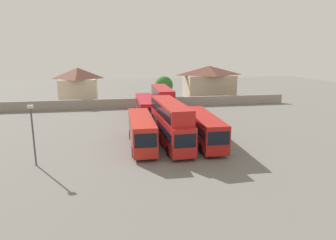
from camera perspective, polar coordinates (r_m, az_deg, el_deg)
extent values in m
plane|color=slate|center=(52.41, -3.00, 1.17)|extent=(140.00, 140.00, 0.00)
cube|color=gray|center=(58.55, -3.85, 3.28)|extent=(56.00, 0.50, 1.80)
cube|color=red|center=(34.19, -5.01, -1.93)|extent=(2.63, 10.78, 3.07)
cube|color=black|center=(28.92, -4.18, -3.91)|extent=(2.13, 0.12, 1.38)
cube|color=black|center=(34.10, -5.02, -1.34)|extent=(2.65, 9.92, 0.97)
cylinder|color=black|center=(31.50, -2.45, -5.74)|extent=(0.32, 1.11, 1.10)
cylinder|color=black|center=(31.33, -6.52, -5.92)|extent=(0.32, 1.11, 1.10)
cylinder|color=black|center=(37.83, -3.69, -2.57)|extent=(0.32, 1.11, 1.10)
cylinder|color=black|center=(37.69, -7.06, -2.70)|extent=(0.32, 1.11, 1.10)
cube|color=red|center=(34.65, 0.53, -1.77)|extent=(2.92, 11.96, 2.97)
cube|color=black|center=(29.00, 3.26, -3.97)|extent=(2.15, 0.17, 1.34)
cube|color=black|center=(34.56, 0.54, -1.20)|extent=(2.92, 11.02, 0.94)
cube|color=red|center=(34.43, 0.43, 2.05)|extent=(2.85, 11.37, 1.61)
cube|color=black|center=(34.43, 0.43, 2.05)|extent=(2.91, 10.78, 1.13)
cylinder|color=black|center=(31.89, 4.04, -5.53)|extent=(0.34, 1.11, 1.10)
cylinder|color=black|center=(31.34, 0.08, -5.83)|extent=(0.34, 1.11, 1.10)
cylinder|color=black|center=(38.69, 0.89, -2.19)|extent=(0.34, 1.11, 1.10)
cylinder|color=black|center=(38.24, -2.39, -2.38)|extent=(0.34, 1.11, 1.10)
cube|color=#B41916|center=(35.62, 6.65, -1.42)|extent=(2.91, 11.65, 3.01)
cube|color=black|center=(30.16, 9.52, -3.43)|extent=(2.19, 0.16, 1.35)
cube|color=black|center=(35.53, 6.67, -0.85)|extent=(2.92, 10.73, 0.95)
cylinder|color=black|center=(33.01, 10.14, -5.06)|extent=(0.34, 1.11, 1.10)
cylinder|color=black|center=(32.37, 6.27, -5.29)|extent=(0.34, 1.11, 1.10)
cylinder|color=black|center=(39.59, 6.87, -1.93)|extent=(0.34, 1.11, 1.10)
cylinder|color=black|center=(39.06, 3.62, -2.07)|extent=(0.34, 1.11, 1.10)
cube|color=#B51827|center=(48.46, -4.18, 2.41)|extent=(2.84, 11.95, 2.97)
cube|color=black|center=(42.55, -3.47, 1.45)|extent=(2.25, 0.13, 1.34)
cube|color=black|center=(48.39, -4.18, 2.83)|extent=(2.86, 11.00, 0.94)
cylinder|color=black|center=(45.24, -2.26, 0.01)|extent=(0.33, 1.11, 1.10)
cylinder|color=black|center=(45.03, -5.22, -0.09)|extent=(0.33, 1.11, 1.10)
cylinder|color=black|center=(52.41, -3.23, 1.78)|extent=(0.33, 1.11, 1.10)
cylinder|color=black|center=(52.23, -5.79, 1.69)|extent=(0.33, 1.11, 1.10)
cube|color=red|center=(49.07, -1.03, 2.63)|extent=(2.76, 11.62, 3.07)
cube|color=black|center=(43.36, 0.01, 1.77)|extent=(2.13, 0.14, 1.38)
cube|color=black|center=(49.00, -1.03, 3.06)|extent=(2.77, 10.70, 0.97)
cube|color=red|center=(49.00, -1.09, 5.30)|extent=(2.69, 11.04, 1.46)
cube|color=black|center=(49.00, -1.09, 5.30)|extent=(2.76, 10.47, 1.02)
cylinder|color=black|center=(46.03, 0.95, 0.24)|extent=(0.33, 1.11, 1.10)
cylinder|color=black|center=(45.71, -1.79, 0.15)|extent=(0.33, 1.11, 1.10)
cylinder|color=black|center=(52.95, -0.36, 1.91)|extent=(0.33, 1.11, 1.10)
cylinder|color=black|center=(52.68, -2.75, 1.84)|extent=(0.33, 1.11, 1.10)
cube|color=beige|center=(66.35, -16.39, 5.33)|extent=(7.26, 7.36, 5.03)
pyramid|color=brown|center=(66.00, -16.59, 8.45)|extent=(7.63, 7.73, 2.22)
cube|color=tan|center=(70.06, 7.66, 6.22)|extent=(10.69, 7.01, 5.31)
pyramid|color=brown|center=(69.74, 7.75, 9.22)|extent=(11.22, 7.37, 2.04)
cylinder|color=brown|center=(61.44, -0.76, 4.16)|extent=(0.55, 0.55, 2.63)
sphere|color=#2D6B28|center=(61.10, -0.77, 6.55)|extent=(3.61, 3.61, 3.61)
cylinder|color=#4C4C51|center=(30.83, -23.94, -3.01)|extent=(0.16, 0.16, 5.50)
cube|color=beige|center=(30.22, -24.43, 2.29)|extent=(0.50, 0.24, 0.30)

